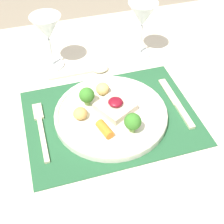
% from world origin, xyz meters
% --- Properties ---
extents(dining_table, '(1.59, 1.07, 0.76)m').
position_xyz_m(dining_table, '(0.00, 0.00, 0.68)').
color(dining_table, beige).
rests_on(dining_table, ground_plane).
extents(placemat, '(0.44, 0.33, 0.00)m').
position_xyz_m(placemat, '(0.00, 0.00, 0.76)').
color(placemat, '#235633').
rests_on(placemat, dining_table).
extents(dinner_plate, '(0.29, 0.29, 0.07)m').
position_xyz_m(dinner_plate, '(0.00, -0.00, 0.78)').
color(dinner_plate, silver).
rests_on(dinner_plate, placemat).
extents(fork, '(0.02, 0.20, 0.01)m').
position_xyz_m(fork, '(-0.18, 0.02, 0.76)').
color(fork, beige).
rests_on(fork, placemat).
extents(knife, '(0.02, 0.20, 0.01)m').
position_xyz_m(knife, '(0.18, -0.01, 0.76)').
color(knife, beige).
rests_on(knife, placemat).
extents(spoon, '(0.18, 0.04, 0.01)m').
position_xyz_m(spoon, '(0.00, 0.20, 0.76)').
color(spoon, beige).
rests_on(spoon, dining_table).
extents(wine_glass_near, '(0.09, 0.09, 0.18)m').
position_xyz_m(wine_glass_near, '(0.17, 0.25, 0.89)').
color(wine_glass_near, white).
rests_on(wine_glass_near, dining_table).
extents(wine_glass_far, '(0.09, 0.09, 0.17)m').
position_xyz_m(wine_glass_far, '(-0.11, 0.27, 0.88)').
color(wine_glass_far, white).
rests_on(wine_glass_far, dining_table).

